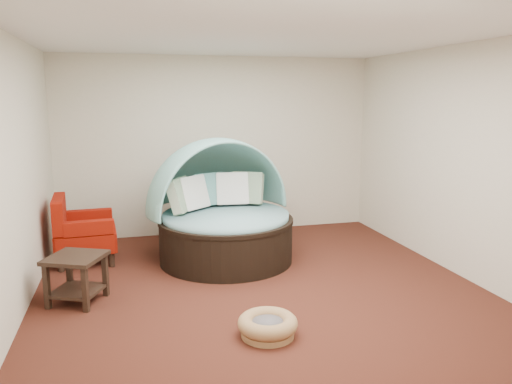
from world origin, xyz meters
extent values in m
plane|color=#4D2216|center=(0.00, 0.00, 0.00)|extent=(5.00, 5.00, 0.00)
plane|color=beige|center=(0.00, 2.50, 1.40)|extent=(5.00, 0.00, 5.00)
plane|color=beige|center=(0.00, -2.50, 1.40)|extent=(5.00, 0.00, 5.00)
plane|color=beige|center=(-2.50, 0.00, 1.40)|extent=(0.00, 5.00, 5.00)
plane|color=beige|center=(2.50, 0.00, 1.40)|extent=(0.00, 5.00, 5.00)
plane|color=white|center=(0.00, 0.00, 2.80)|extent=(5.00, 5.00, 0.00)
cylinder|color=black|center=(-0.18, 1.01, 0.27)|extent=(2.21, 2.21, 0.54)
cylinder|color=black|center=(-0.18, 1.01, 0.56)|extent=(2.23, 2.23, 0.05)
cylinder|color=#82B9B9|center=(-0.18, 1.01, 0.60)|extent=(2.08, 2.08, 0.12)
cube|color=#3C6D4F|center=(-0.77, 1.16, 0.90)|extent=(0.44, 0.52, 0.47)
cube|color=white|center=(-0.58, 1.28, 0.90)|extent=(0.51, 0.49, 0.47)
cube|color=#5A9D9C|center=(-0.33, 1.48, 0.90)|extent=(0.51, 0.38, 0.47)
cube|color=white|center=(0.00, 1.45, 0.90)|extent=(0.48, 0.30, 0.47)
cube|color=#3C6D4F|center=(0.22, 1.46, 0.90)|extent=(0.52, 0.44, 0.47)
cylinder|color=olive|center=(-0.24, -1.22, 0.03)|extent=(0.58, 0.58, 0.06)
torus|color=olive|center=(-0.24, -1.22, 0.12)|extent=(0.66, 0.66, 0.14)
cylinder|color=#5C585C|center=(-0.24, -1.22, 0.10)|extent=(0.39, 0.39, 0.09)
cylinder|color=black|center=(-2.29, 1.10, 0.09)|extent=(0.08, 0.08, 0.19)
cylinder|color=black|center=(-2.33, 1.71, 0.09)|extent=(0.08, 0.08, 0.19)
cylinder|color=black|center=(-1.67, 1.13, 0.09)|extent=(0.08, 0.08, 0.19)
cylinder|color=black|center=(-1.71, 1.75, 0.09)|extent=(0.08, 0.08, 0.19)
cube|color=maroon|center=(-2.00, 1.42, 0.32)|extent=(0.82, 0.82, 0.27)
cube|color=maroon|center=(-2.31, 1.40, 0.68)|extent=(0.19, 0.78, 0.45)
cube|color=maroon|center=(-1.93, 1.10, 0.55)|extent=(0.62, 0.16, 0.19)
cube|color=maroon|center=(-1.97, 1.75, 0.55)|extent=(0.62, 0.16, 0.19)
cube|color=black|center=(-2.00, 0.04, 0.50)|extent=(0.72, 0.72, 0.04)
cube|color=black|center=(-2.00, 0.04, 0.13)|extent=(0.63, 0.63, 0.03)
cube|color=black|center=(-2.29, -0.06, 0.24)|extent=(0.07, 0.07, 0.48)
cube|color=black|center=(-2.10, 0.33, 0.24)|extent=(0.07, 0.07, 0.48)
cube|color=black|center=(-1.90, -0.25, 0.24)|extent=(0.07, 0.07, 0.48)
cube|color=black|center=(-1.71, 0.15, 0.24)|extent=(0.07, 0.07, 0.48)
camera|label=1|loc=(-1.42, -5.33, 2.17)|focal=35.00mm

